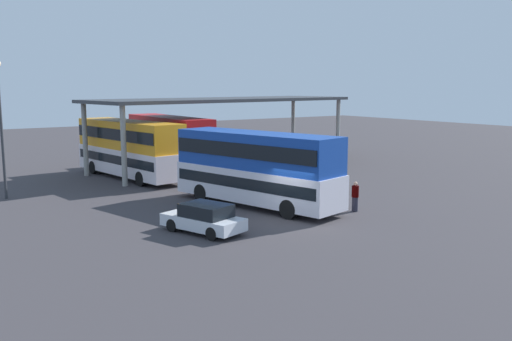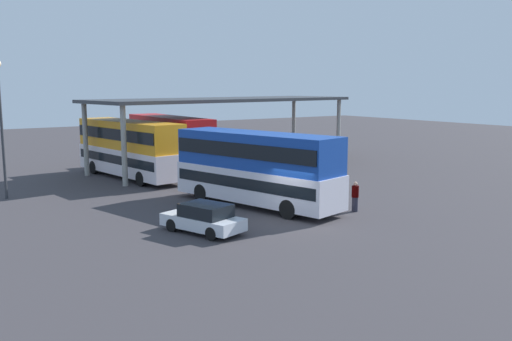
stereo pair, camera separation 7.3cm
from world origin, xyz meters
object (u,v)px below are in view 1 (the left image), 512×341
(parked_hatchback, at_px, (204,218))
(double_decker_mid_row, at_px, (169,141))
(double_decker_main, at_px, (256,166))
(pedestrian_waiting, at_px, (355,197))
(lamppost_tall, at_px, (0,113))
(double_decker_near_canopy, at_px, (129,147))

(parked_hatchback, relative_size, double_decker_mid_row, 0.39)
(double_decker_main, xyz_separation_m, parked_hatchback, (-5.08, -3.29, -1.58))
(double_decker_main, xyz_separation_m, double_decker_mid_row, (1.70, 14.65, 0.07))
(pedestrian_waiting, bearing_deg, lamppost_tall, 29.85)
(parked_hatchback, bearing_deg, double_decker_main, -75.95)
(double_decker_main, relative_size, double_decker_near_canopy, 0.94)
(double_decker_main, relative_size, lamppost_tall, 1.33)
(double_decker_main, xyz_separation_m, pedestrian_waiting, (3.61, -4.06, -1.45))
(double_decker_near_canopy, distance_m, pedestrian_waiting, 18.00)
(lamppost_tall, bearing_deg, pedestrian_waiting, -43.61)
(parked_hatchback, relative_size, pedestrian_waiting, 2.63)
(double_decker_near_canopy, height_order, pedestrian_waiting, double_decker_near_canopy)
(parked_hatchback, xyz_separation_m, double_decker_near_canopy, (2.78, 16.16, 1.60))
(parked_hatchback, height_order, lamppost_tall, lamppost_tall)
(double_decker_main, xyz_separation_m, lamppost_tall, (-11.12, 9.98, 2.81))
(double_decker_main, height_order, double_decker_mid_row, double_decker_mid_row)
(lamppost_tall, relative_size, pedestrian_waiting, 5.02)
(double_decker_main, bearing_deg, pedestrian_waiting, -152.12)
(pedestrian_waiting, bearing_deg, double_decker_main, 25.14)
(parked_hatchback, xyz_separation_m, pedestrian_waiting, (8.69, -0.77, 0.13))
(double_decker_main, bearing_deg, lamppost_tall, 34.29)
(parked_hatchback, height_order, pedestrian_waiting, pedestrian_waiting)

